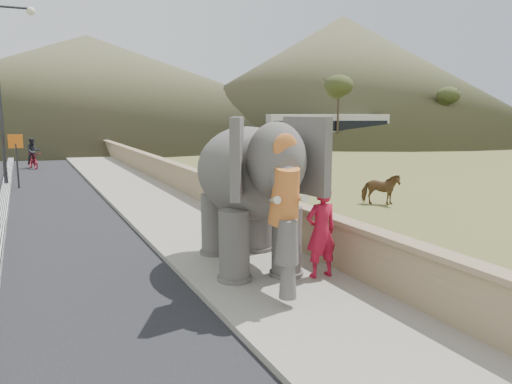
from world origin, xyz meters
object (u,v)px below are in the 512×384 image
at_px(elephant_and_man, 249,193).
at_px(motorcyclist, 33,157).
at_px(lamppost, 6,77).
at_px(cow, 381,189).

relative_size(elephant_and_man, motorcyclist, 2.36).
height_order(lamppost, cow, lamppost).
bearing_deg(cow, lamppost, 87.58).
distance_m(lamppost, cow, 16.56).
xyz_separation_m(cow, elephant_and_man, (-7.52, -4.92, 1.11)).
height_order(lamppost, motorcyclist, lamppost).
bearing_deg(lamppost, motorcyclist, 82.62).
distance_m(cow, elephant_and_man, 9.05).
bearing_deg(elephant_and_man, cow, 33.18).
distance_m(lamppost, elephant_and_man, 16.26).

